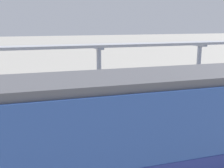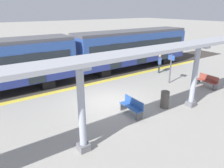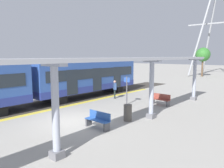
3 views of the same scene
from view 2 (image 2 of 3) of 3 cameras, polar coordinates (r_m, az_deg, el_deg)
ground_plane at (r=12.59m, az=-0.57°, el=-4.88°), size 176.00×176.00×0.00m
tactile_edge_strip at (r=15.28m, az=-7.75°, el=-0.44°), size 0.48×26.90×0.01m
trackbed at (r=16.85m, az=-10.65°, el=1.36°), size 3.20×38.90×0.01m
train_far_carriage at (r=19.61m, az=5.72°, el=9.74°), size 2.65×11.55×3.48m
canopy_pillar_second at (r=7.78m, az=-8.37°, el=-7.03°), size 1.10×0.44×3.54m
canopy_pillar_third at (r=12.23m, az=21.76°, el=1.90°), size 1.10×0.44×3.54m
canopy_beam at (r=9.20m, az=11.22°, el=9.11°), size 1.20×22.03×0.16m
bench_near_end at (r=16.28m, az=24.81°, el=0.77°), size 1.52×0.52×0.86m
bench_mid_platform at (r=11.05m, az=5.55°, el=-6.16°), size 1.51×0.48×0.86m
trash_bin at (r=12.07m, az=14.35°, el=-4.16°), size 0.48×0.48×0.97m
platform_info_sign at (r=15.91m, az=15.87°, el=4.80°), size 0.56×0.10×2.20m
passenger_waiting_near_edge at (r=18.40m, az=12.98°, el=6.05°), size 0.50×0.45×1.62m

